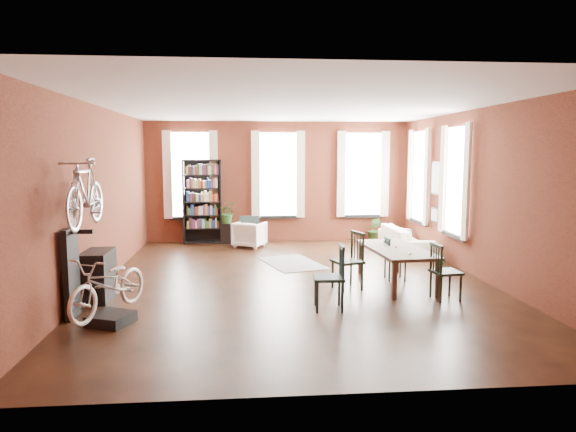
{
  "coord_description": "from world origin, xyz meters",
  "views": [
    {
      "loc": [
        -0.94,
        -9.23,
        2.35
      ],
      "look_at": [
        -0.07,
        0.6,
        1.15
      ],
      "focal_mm": 32.0,
      "sensor_mm": 36.0,
      "label": 1
    }
  ],
  "objects": [
    {
      "name": "dining_chair_d",
      "position": [
        1.89,
        -0.02,
        0.4
      ],
      "size": [
        0.37,
        0.37,
        0.8
      ],
      "primitive_type": "cube",
      "rotation": [
        0.0,
        0.0,
        1.57
      ],
      "color": "#1B393C",
      "rests_on": "ground"
    },
    {
      "name": "plant_small",
      "position": [
        2.91,
        0.3,
        0.08
      ],
      "size": [
        0.5,
        0.49,
        0.16
      ],
      "primitive_type": "imported",
      "rotation": [
        0.0,
        0.0,
        0.82
      ],
      "color": "#2E5D25",
      "rests_on": "ground"
    },
    {
      "name": "bike_wall_rack",
      "position": [
        -3.4,
        -1.8,
        0.65
      ],
      "size": [
        0.16,
        0.6,
        1.3
      ],
      "primitive_type": "cube",
      "color": "black",
      "rests_on": "ground"
    },
    {
      "name": "dining_chair_c",
      "position": [
        2.32,
        -1.38,
        0.46
      ],
      "size": [
        0.47,
        0.47,
        0.91
      ],
      "primitive_type": "cube",
      "rotation": [
        0.0,
        0.0,
        1.69
      ],
      "color": "black",
      "rests_on": "ground"
    },
    {
      "name": "bicycle_floor",
      "position": [
        -2.78,
        -2.17,
        0.94
      ],
      "size": [
        0.83,
        0.98,
        1.59
      ],
      "primitive_type": "imported",
      "rotation": [
        0.0,
        0.0,
        -0.4
      ],
      "color": "beige",
      "rests_on": "bike_trainer"
    },
    {
      "name": "cream_sofa",
      "position": [
        2.95,
        2.6,
        0.41
      ],
      "size": [
        0.61,
        2.08,
        0.81
      ],
      "primitive_type": "imported",
      "rotation": [
        0.0,
        0.0,
        1.57
      ],
      "color": "beige",
      "rests_on": "ground"
    },
    {
      "name": "striped_rug",
      "position": [
        0.11,
        1.56,
        0.01
      ],
      "size": [
        1.46,
        1.87,
        0.01
      ],
      "primitive_type": "cube",
      "rotation": [
        0.0,
        0.0,
        0.29
      ],
      "color": "black",
      "rests_on": "ground"
    },
    {
      "name": "plant_by_sofa",
      "position": [
        2.59,
        4.25,
        0.14
      ],
      "size": [
        0.54,
        0.71,
        0.28
      ],
      "primitive_type": "imported",
      "rotation": [
        0.0,
        0.0,
        -0.35
      ],
      "color": "#2D5421",
      "rests_on": "ground"
    },
    {
      "name": "white_armchair",
      "position": [
        -0.78,
        3.59,
        0.36
      ],
      "size": [
        0.91,
        0.88,
        0.72
      ],
      "primitive_type": "imported",
      "rotation": [
        0.0,
        0.0,
        2.71
      ],
      "color": "white",
      "rests_on": "ground"
    },
    {
      "name": "console_table",
      "position": [
        -3.28,
        -0.9,
        0.4
      ],
      "size": [
        0.4,
        0.8,
        0.8
      ],
      "primitive_type": "cube",
      "color": "black",
      "rests_on": "ground"
    },
    {
      "name": "dining_chair_a",
      "position": [
        0.34,
        -1.74,
        0.49
      ],
      "size": [
        0.49,
        0.49,
        0.99
      ],
      "primitive_type": "cube",
      "rotation": [
        0.0,
        0.0,
        -1.64
      ],
      "color": "#173334",
      "rests_on": "ground"
    },
    {
      "name": "dining_chair_b",
      "position": [
        0.86,
        -0.62,
        0.5
      ],
      "size": [
        0.58,
        0.58,
        1.0
      ],
      "primitive_type": "cube",
      "rotation": [
        0.0,
        0.0,
        -1.24
      ],
      "color": "black",
      "rests_on": "ground"
    },
    {
      "name": "bookshelf",
      "position": [
        -2.0,
        4.3,
        1.1
      ],
      "size": [
        1.0,
        0.32,
        2.2
      ],
      "primitive_type": "cube",
      "color": "black",
      "rests_on": "ground"
    },
    {
      "name": "dining_table",
      "position": [
        1.79,
        -0.4,
        0.34
      ],
      "size": [
        1.04,
        2.04,
        0.67
      ],
      "primitive_type": "cube",
      "rotation": [
        0.0,
        0.0,
        0.07
      ],
      "color": "#4F3B2F",
      "rests_on": "ground"
    },
    {
      "name": "plant_on_stand",
      "position": [
        -1.35,
        4.21,
        0.75
      ],
      "size": [
        0.56,
        0.61,
        0.45
      ],
      "primitive_type": "imported",
      "rotation": [
        0.0,
        0.0,
        -0.09
      ],
      "color": "#2C6026",
      "rests_on": "plant_stand"
    },
    {
      "name": "bicycle_hung",
      "position": [
        -3.15,
        -1.8,
        2.13
      ],
      "size": [
        0.47,
        1.0,
        1.66
      ],
      "primitive_type": "imported",
      "color": "#A5A8AD",
      "rests_on": "bike_wall_rack"
    },
    {
      "name": "bike_trainer",
      "position": [
        -2.78,
        -2.15,
        0.08
      ],
      "size": [
        0.67,
        0.67,
        0.15
      ],
      "primitive_type": "cube",
      "rotation": [
        0.0,
        0.0,
        -0.38
      ],
      "color": "black",
      "rests_on": "ground"
    },
    {
      "name": "room",
      "position": [
        0.25,
        0.62,
        2.14
      ],
      "size": [
        9.0,
        9.04,
        3.22
      ],
      "color": "black",
      "rests_on": "ground"
    },
    {
      "name": "plant_stand",
      "position": [
        -1.36,
        4.21,
        0.27
      ],
      "size": [
        0.34,
        0.34,
        0.53
      ],
      "primitive_type": "cube",
      "rotation": [
        0.0,
        0.0,
        -0.36
      ],
      "color": "black",
      "rests_on": "ground"
    }
  ]
}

